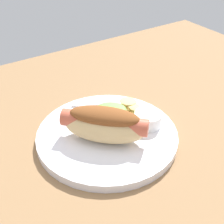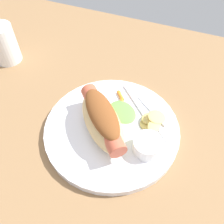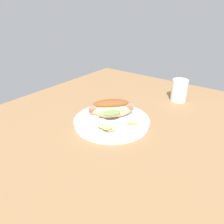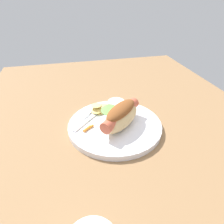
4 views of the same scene
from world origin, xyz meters
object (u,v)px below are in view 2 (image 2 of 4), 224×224
(knife, at_px, (147,104))
(carrot_garnish, at_px, (121,97))
(hot_dog, at_px, (103,119))
(sauce_ramekin, at_px, (148,144))
(fork, at_px, (143,110))
(drinking_cup, at_px, (3,44))
(plate, at_px, (112,129))
(chips_pile, at_px, (152,121))

(knife, bearing_deg, carrot_garnish, -139.77)
(hot_dog, relative_size, sauce_ramekin, 2.83)
(fork, xyz_separation_m, carrot_garnish, (0.06, -0.02, 0.00))
(drinking_cup, bearing_deg, sauce_ramekin, 162.05)
(sauce_ramekin, height_order, drinking_cup, drinking_cup)
(hot_dog, xyz_separation_m, carrot_garnish, (-0.00, -0.09, -0.03))
(plate, xyz_separation_m, hot_dog, (0.01, 0.01, 0.04))
(sauce_ramekin, xyz_separation_m, knife, (0.03, -0.10, -0.01))
(knife, xyz_separation_m, carrot_garnish, (0.06, 0.00, 0.00))
(fork, distance_m, knife, 0.02)
(hot_dog, height_order, chips_pile, hot_dog)
(hot_dog, xyz_separation_m, chips_pile, (-0.09, -0.05, -0.02))
(hot_dog, bearing_deg, sauce_ramekin, 40.94)
(hot_dog, distance_m, drinking_cup, 0.35)
(hot_dog, distance_m, knife, 0.12)
(hot_dog, bearing_deg, fork, 98.03)
(plate, bearing_deg, sauce_ramekin, 164.94)
(knife, bearing_deg, sauce_ramekin, -36.64)
(carrot_garnish, bearing_deg, chips_pile, 151.58)
(hot_dog, height_order, fork, hot_dog)
(hot_dog, bearing_deg, knife, 103.30)
(knife, bearing_deg, hot_dog, -85.75)
(fork, bearing_deg, hot_dog, -83.40)
(knife, xyz_separation_m, drinking_cup, (0.38, -0.03, 0.03))
(sauce_ramekin, bearing_deg, hot_dog, -5.08)
(drinking_cup, bearing_deg, chips_pile, 169.09)
(sauce_ramekin, relative_size, carrot_garnish, 1.62)
(plate, bearing_deg, carrot_garnish, -82.05)
(plate, relative_size, hot_dog, 1.78)
(plate, distance_m, chips_pile, 0.08)
(sauce_ramekin, bearing_deg, drinking_cup, -17.95)
(plate, xyz_separation_m, chips_pile, (-0.07, -0.03, 0.02))
(fork, relative_size, knife, 0.97)
(knife, bearing_deg, fork, -62.63)
(sauce_ramekin, height_order, carrot_garnish, sauce_ramekin)
(knife, relative_size, carrot_garnish, 4.03)
(plate, relative_size, drinking_cup, 2.81)
(fork, relative_size, carrot_garnish, 3.92)
(carrot_garnish, height_order, drinking_cup, drinking_cup)
(fork, distance_m, drinking_cup, 0.38)
(knife, distance_m, chips_pile, 0.05)
(chips_pile, bearing_deg, carrot_garnish, -28.42)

